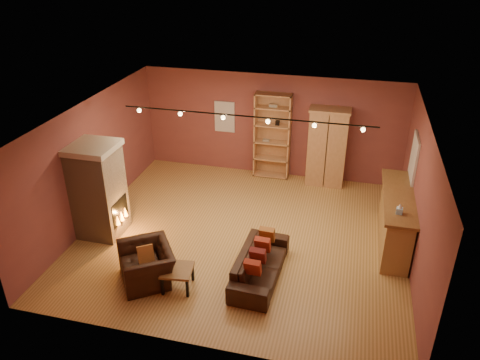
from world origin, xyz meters
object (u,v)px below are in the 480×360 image
(armoire, at_px, (327,147))
(coffee_table, at_px, (177,272))
(fireplace, at_px, (99,190))
(bookcase, at_px, (273,135))
(armchair, at_px, (146,259))
(loveseat, at_px, (260,259))
(bar_counter, at_px, (395,219))

(armoire, relative_size, coffee_table, 3.33)
(fireplace, height_order, bookcase, bookcase)
(bookcase, height_order, armchair, bookcase)
(loveseat, bearing_deg, bar_counter, -52.29)
(fireplace, height_order, armchair, fireplace)
(bar_counter, relative_size, loveseat, 1.23)
(armoire, bearing_deg, fireplace, -141.91)
(fireplace, distance_m, armchair, 2.16)
(bar_counter, height_order, coffee_table, bar_counter)
(fireplace, xyz_separation_m, bookcase, (3.10, 3.73, 0.13))
(bar_counter, distance_m, loveseat, 3.11)
(bookcase, distance_m, loveseat, 4.52)
(fireplace, distance_m, bookcase, 4.85)
(bar_counter, bearing_deg, loveseat, -144.70)
(armchair, distance_m, coffee_table, 0.67)
(bar_counter, bearing_deg, bookcase, 140.17)
(coffee_table, bearing_deg, bookcase, 80.84)
(loveseat, bearing_deg, armoire, -9.08)
(fireplace, relative_size, bar_counter, 0.86)
(bookcase, relative_size, coffee_table, 3.72)
(loveseat, distance_m, armchair, 2.17)
(loveseat, distance_m, coffee_table, 1.59)
(coffee_table, bearing_deg, armchair, 172.42)
(bookcase, xyz_separation_m, coffee_table, (-0.82, -5.11, -0.83))
(fireplace, height_order, armoire, fireplace)
(bookcase, xyz_separation_m, bar_counter, (3.14, -2.62, -0.60))
(loveseat, height_order, coffee_table, loveseat)
(armoire, relative_size, armchair, 1.63)
(armoire, bearing_deg, loveseat, -101.50)
(loveseat, relative_size, coffee_table, 3.16)
(coffee_table, bearing_deg, bar_counter, 32.18)
(fireplace, distance_m, loveseat, 3.82)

